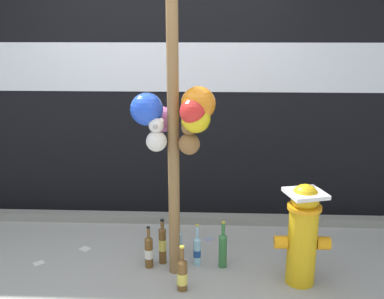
{
  "coord_description": "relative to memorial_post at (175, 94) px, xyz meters",
  "views": [
    {
      "loc": [
        0.47,
        -2.97,
        1.89
      ],
      "look_at": [
        0.33,
        0.23,
        1.02
      ],
      "focal_mm": 41.48,
      "sensor_mm": 36.0,
      "label": 1
    }
  ],
  "objects": [
    {
      "name": "ground_plane",
      "position": [
        -0.21,
        -0.21,
        -1.44
      ],
      "size": [
        14.0,
        14.0,
        0.0
      ],
      "primitive_type": "plane",
      "color": "#9E9B93"
    },
    {
      "name": "building_wall",
      "position": [
        -0.21,
        1.32,
        0.08
      ],
      "size": [
        10.0,
        0.21,
        3.04
      ],
      "color": "black",
      "rests_on": "ground_plane"
    },
    {
      "name": "curb_strip",
      "position": [
        -0.21,
        0.97,
        -1.4
      ],
      "size": [
        8.0,
        0.12,
        0.08
      ],
      "primitive_type": "cube",
      "color": "gray",
      "rests_on": "ground_plane"
    },
    {
      "name": "memorial_post",
      "position": [
        0.0,
        0.0,
        0.0
      ],
      "size": [
        0.63,
        0.5,
        2.65
      ],
      "color": "olive",
      "rests_on": "ground_plane"
    },
    {
      "name": "fire_hydrant",
      "position": [
        0.96,
        -0.1,
        -1.03
      ],
      "size": [
        0.42,
        0.33,
        0.8
      ],
      "color": "gold",
      "rests_on": "ground_plane"
    },
    {
      "name": "bottle_0",
      "position": [
        0.37,
        0.11,
        -1.28
      ],
      "size": [
        0.07,
        0.07,
        0.4
      ],
      "color": "#337038",
      "rests_on": "ground_plane"
    },
    {
      "name": "bottle_1",
      "position": [
        0.06,
        -0.24,
        -1.32
      ],
      "size": [
        0.08,
        0.08,
        0.36
      ],
      "color": "brown",
      "rests_on": "ground_plane"
    },
    {
      "name": "bottle_2",
      "position": [
        -0.24,
        0.08,
        -1.3
      ],
      "size": [
        0.07,
        0.07,
        0.36
      ],
      "color": "brown",
      "rests_on": "ground_plane"
    },
    {
      "name": "bottle_3",
      "position": [
        -0.13,
        0.15,
        -1.27
      ],
      "size": [
        0.06,
        0.06,
        0.39
      ],
      "color": "brown",
      "rests_on": "ground_plane"
    },
    {
      "name": "bottle_4",
      "position": [
        -0.01,
        0.31,
        -1.33
      ],
      "size": [
        0.06,
        0.06,
        0.29
      ],
      "color": "#93CCE0",
      "rests_on": "ground_plane"
    },
    {
      "name": "bottle_5",
      "position": [
        0.16,
        0.14,
        -1.31
      ],
      "size": [
        0.06,
        0.06,
        0.36
      ],
      "color": "#93CCE0",
      "rests_on": "ground_plane"
    },
    {
      "name": "litter_0",
      "position": [
        -0.85,
        0.36,
        -1.44
      ],
      "size": [
        0.12,
        0.11,
        0.01
      ],
      "primitive_type": "cube",
      "rotation": [
        0.0,
        0.0,
        2.62
      ],
      "color": "silver",
      "rests_on": "ground_plane"
    },
    {
      "name": "litter_2",
      "position": [
        0.25,
        0.6,
        -1.44
      ],
      "size": [
        0.11,
        0.1,
        0.01
      ],
      "primitive_type": "cube",
      "rotation": [
        0.0,
        0.0,
        0.68
      ],
      "color": "#8C99B2",
      "rests_on": "ground_plane"
    },
    {
      "name": "litter_3",
      "position": [
        -1.17,
        0.09,
        -1.44
      ],
      "size": [
        0.11,
        0.11,
        0.01
      ],
      "primitive_type": "cube",
      "rotation": [
        0.0,
        0.0,
        0.68
      ],
      "color": "silver",
      "rests_on": "ground_plane"
    }
  ]
}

